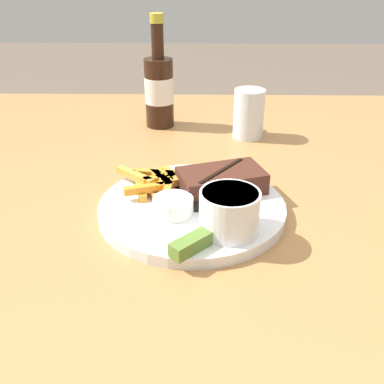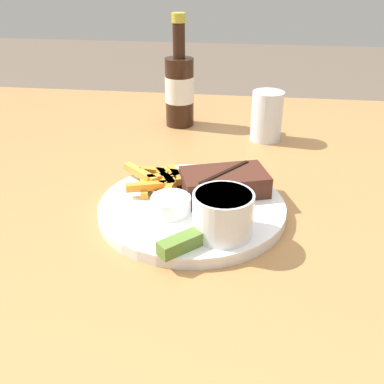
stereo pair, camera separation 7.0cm
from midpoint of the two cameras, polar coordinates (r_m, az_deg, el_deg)
The scene contains 11 objects.
dining_table at distance 0.75m, azimuth 2.67°, elevation -7.12°, with size 1.41×1.35×0.77m.
dinner_plate at distance 0.71m, azimuth 2.81°, elevation -2.13°, with size 0.30×0.30×0.02m.
steak_portion at distance 0.74m, azimuth 6.84°, elevation 1.18°, with size 0.16×0.12×0.04m.
fries_pile at distance 0.75m, azimuth -1.33°, elevation 1.44°, with size 0.13×0.12×0.02m.
coleslaw_cup at distance 0.62m, azimuth 7.19°, elevation -2.60°, with size 0.08×0.08×0.06m.
dipping_sauce_cup at distance 0.68m, azimuth 0.26°, elevation -1.60°, with size 0.06×0.06×0.03m.
pickle_spear at distance 0.60m, azimuth 2.38°, elevation -6.46°, with size 0.07×0.07×0.02m.
fork_utensil at distance 0.74m, azimuth -2.58°, elevation 0.03°, with size 0.13×0.06×0.00m.
knife_utensil at distance 0.73m, azimuth 4.46°, elevation -0.16°, with size 0.06×0.16×0.01m.
beer_bottle at distance 1.07m, azimuth 0.32°, elevation 13.10°, with size 0.07×0.07×0.25m.
drinking_glass at distance 1.01m, azimuth 11.47°, elevation 9.39°, with size 0.07×0.07×0.11m.
Camera 2 is at (0.08, -0.61, 1.14)m, focal length 42.00 mm.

